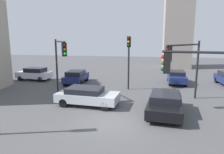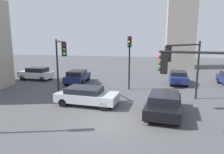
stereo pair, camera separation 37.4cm
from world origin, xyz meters
name	(u,v)px [view 1 (the left image)]	position (x,y,z in m)	size (l,w,h in m)	color
ground_plane	(112,122)	(0.00, 0.00, 0.00)	(87.72, 87.72, 0.00)	#4C4C4F
traffic_light_0	(129,53)	(0.15, 8.22, 3.54)	(0.36, 0.48, 5.06)	black
traffic_light_2	(60,56)	(-4.94, 4.21, 3.48)	(2.10, 2.80, 4.81)	black
traffic_light_3	(199,75)	(4.38, -1.35, 3.26)	(3.42, 0.68, 4.67)	black
traffic_light_4	(184,59)	(4.57, 4.43, 3.40)	(2.88, 3.65, 4.70)	black
car_0	(76,76)	(-5.76, 9.96, 0.76)	(2.04, 4.29, 1.42)	navy
car_3	(87,96)	(-2.37, 2.87, 0.72)	(4.66, 2.34, 1.34)	#ADB2B7
car_4	(177,77)	(5.10, 11.74, 0.74)	(1.92, 3.99, 1.37)	navy
car_5	(165,103)	(3.19, 2.10, 0.71)	(2.57, 4.80, 1.34)	black
car_6	(34,74)	(-11.17, 10.72, 0.77)	(4.09, 2.10, 1.48)	silver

